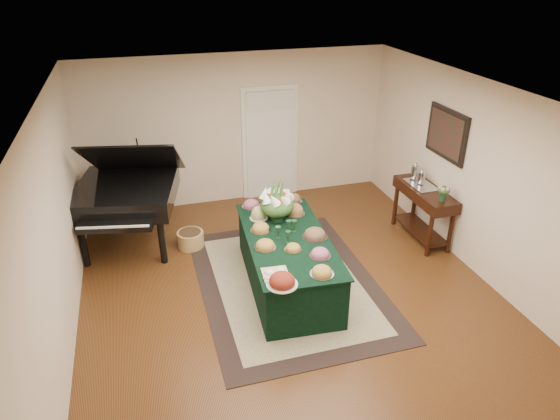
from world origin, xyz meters
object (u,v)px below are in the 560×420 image
object	(u,v)px
grand_piano	(127,192)
mahogany_sideboard	(424,200)
floral_centerpiece	(277,201)
buffet_table	(287,262)

from	to	relation	value
grand_piano	mahogany_sideboard	xyz separation A→B (m)	(4.49, -1.13, -0.22)
floral_centerpiece	mahogany_sideboard	distance (m)	2.49
floral_centerpiece	grand_piano	distance (m)	2.39
grand_piano	buffet_table	bearing A→B (deg)	-41.51
floral_centerpiece	grand_piano	xyz separation A→B (m)	(-2.03, 1.26, -0.16)
buffet_table	grand_piano	size ratio (longest dim) A/B	1.18
buffet_table	mahogany_sideboard	distance (m)	2.57
buffet_table	mahogany_sideboard	bearing A→B (deg)	14.85
floral_centerpiece	buffet_table	bearing A→B (deg)	-91.12
floral_centerpiece	grand_piano	size ratio (longest dim) A/B	0.25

